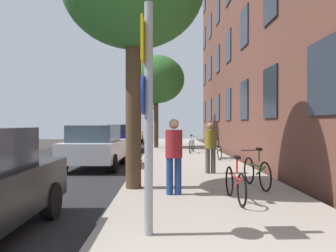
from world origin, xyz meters
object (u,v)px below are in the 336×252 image
sign_post (147,103)px  traffic_light (156,113)px  bicycle_2 (216,151)px  car_1 (95,146)px  pedestrian_1 (210,144)px  bicycle_3 (192,146)px  tree_far (156,80)px  car_3 (132,134)px  pedestrian_0 (174,151)px  car_2 (122,137)px  bicycle_0 (235,183)px  bicycle_1 (257,172)px

sign_post → traffic_light: size_ratio=0.94×
bicycle_2 → car_1: bearing=-156.4°
pedestrian_1 → car_1: pedestrian_1 is taller
traffic_light → bicycle_3: 8.11m
bicycle_2 → bicycle_3: (-0.82, 3.43, 0.03)m
bicycle_2 → traffic_light: bearing=104.8°
tree_far → car_3: size_ratio=1.41×
pedestrian_0 → car_1: size_ratio=0.41×
sign_post → pedestrian_0: (0.46, 2.76, -0.90)m
bicycle_2 → car_2: (-4.90, 6.18, 0.36)m
sign_post → tree_far: bearing=90.9°
bicycle_0 → car_1: bearing=123.4°
bicycle_1 → car_3: (-5.05, 21.27, 0.33)m
bicycle_2 → car_2: car_2 is taller
bicycle_1 → bicycle_0: bearing=-119.4°
bicycle_1 → car_2: bearing=110.6°
bicycle_3 → sign_post: bearing=-97.2°
traffic_light → bicycle_2: (2.91, -11.01, -2.03)m
pedestrian_0 → pedestrian_1: pedestrian_0 is taller
traffic_light → bicycle_3: traffic_light is taller
car_1 → bicycle_1: bearing=-43.5°
tree_far → car_1: size_ratio=1.49×
sign_post → bicycle_1: 4.60m
tree_far → pedestrian_1: size_ratio=3.79×
bicycle_2 → bicycle_0: bearing=-96.1°
car_1 → car_3: bearing=90.6°
bicycle_2 → sign_post: bearing=-103.9°
bicycle_1 → car_1: size_ratio=0.42×
pedestrian_1 → car_3: pedestrian_1 is taller
sign_post → car_1: bearing=106.0°
sign_post → bicycle_0: 3.06m
traffic_light → bicycle_0: size_ratio=2.10×
sign_post → bicycle_2: bearing=76.1°
traffic_light → bicycle_2: traffic_light is taller
traffic_light → car_3: (-2.18, 3.51, -1.67)m
car_2 → pedestrian_1: bearing=-68.9°
pedestrian_0 → traffic_light: bearing=92.5°
bicycle_2 → pedestrian_0: bearing=-105.5°
sign_post → bicycle_2: 10.74m
sign_post → pedestrian_1: size_ratio=2.05×
traffic_light → sign_post: bearing=-89.1°
bicycle_1 → car_1: (-4.87, 4.61, 0.34)m
car_2 → tree_far: bearing=32.8°
bicycle_1 → car_3: size_ratio=0.40×
car_3 → bicycle_1: bearing=-76.7°
traffic_light → bicycle_3: bearing=-74.6°
bicycle_0 → traffic_light: bearing=96.0°
sign_post → traffic_light: traffic_light is taller
bicycle_0 → bicycle_1: bearing=60.6°
tree_far → bicycle_2: 9.02m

